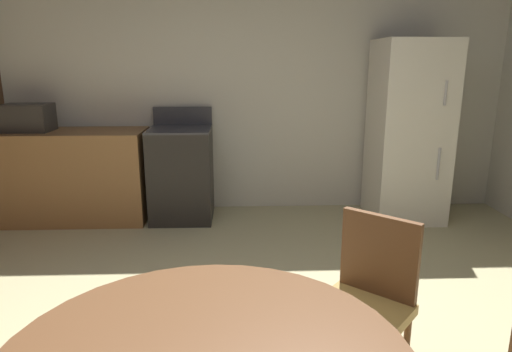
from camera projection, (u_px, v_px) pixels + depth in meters
The scene contains 6 objects.
wall_back at pixel (228, 81), 4.70m from camera, with size 6.05×0.12×2.70m, color beige.
kitchen_counter at pixel (50, 176), 4.47m from camera, with size 1.90×0.60×0.90m, color olive.
oven_range at pixel (182, 173), 4.52m from camera, with size 0.60×0.60×1.10m.
refrigerator at pixel (408, 132), 4.45m from camera, with size 0.68×0.68×1.76m.
microwave at pixel (27, 118), 4.32m from camera, with size 0.44×0.32×0.26m, color #2D2B28.
chair_northeast at pixel (366, 297), 2.09m from camera, with size 0.56×0.56×0.87m.
Camera 1 is at (0.10, -1.88, 1.56)m, focal length 31.76 mm.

